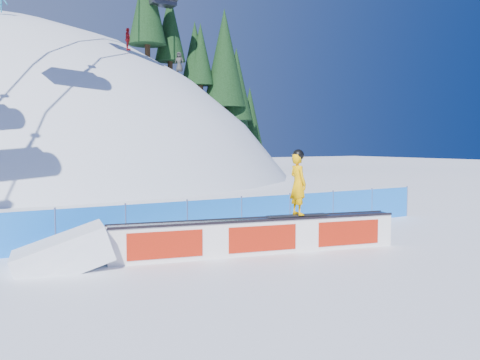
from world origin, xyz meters
TOP-DOWN VIEW (x-y plane):
  - ground at (0.00, 0.00)m, footprint 160.00×160.00m
  - treeline at (22.18, 40.64)m, footprint 18.50×12.34m
  - safety_fence at (0.00, 4.50)m, footprint 22.05×0.05m
  - rail_box at (1.71, 1.49)m, footprint 8.08×2.21m
  - snow_ramp at (-3.27, 2.53)m, footprint 2.61×1.93m
  - snowboarder at (2.84, 1.25)m, footprint 1.81×0.68m
  - distant_skiers at (3.15, 30.24)m, footprint 18.39×4.61m

SIDE VIEW (x-z plane):
  - ground at x=0.00m, z-range 0.00..0.00m
  - snow_ramp at x=-3.27m, z-range -0.74..0.74m
  - rail_box at x=1.71m, z-range -0.01..0.97m
  - safety_fence at x=0.00m, z-range -0.05..1.25m
  - snowboarder at x=2.84m, z-range 0.96..2.82m
  - treeline at x=22.18m, z-range 0.38..20.34m
  - distant_skiers at x=3.15m, z-range 9.01..14.14m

